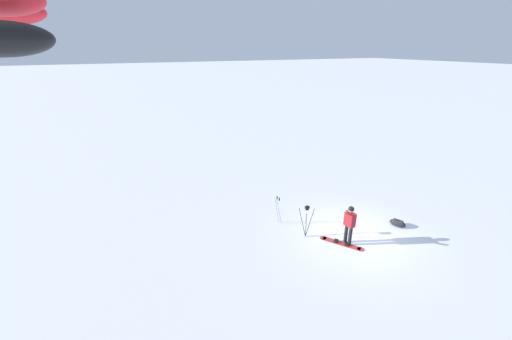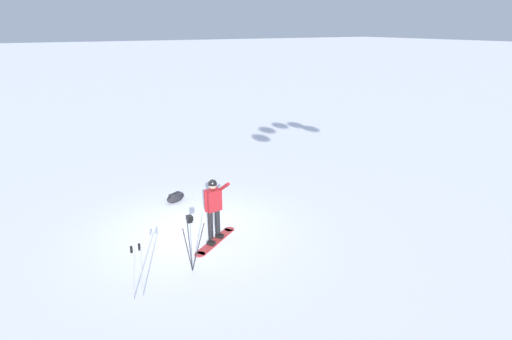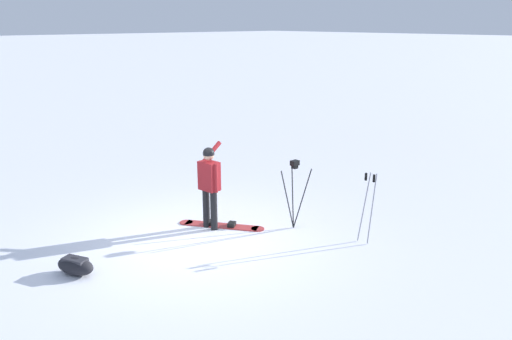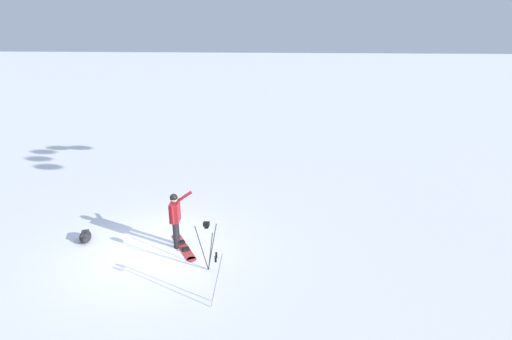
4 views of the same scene
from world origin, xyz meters
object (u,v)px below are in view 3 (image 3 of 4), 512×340
gear_bag_large (75,265)px  camera_tripod (294,180)px  snowboard (221,225)px  snowboarder (210,180)px  ski_poles (369,198)px

gear_bag_large → camera_tripod: size_ratio=0.54×
gear_bag_large → snowboard: bearing=-90.2°
snowboard → gear_bag_large: 3.10m
snowboarder → snowboard: bearing=-109.5°
gear_bag_large → ski_poles: size_ratio=0.58×
ski_poles → gear_bag_large: bearing=62.3°
snowboard → camera_tripod: camera_tripod is taller
snowboard → ski_poles: size_ratio=1.17×
snowboard → ski_poles: (-2.45, -1.58, 0.84)m
gear_bag_large → ski_poles: ski_poles is taller
snowboard → gear_bag_large: bearing=89.8°
snowboarder → gear_bag_large: (-0.07, 2.88, -0.87)m
snowboard → gear_bag_large: gear_bag_large is taller
camera_tripod → ski_poles: camera_tripod is taller
snowboard → camera_tripod: bearing=-136.1°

